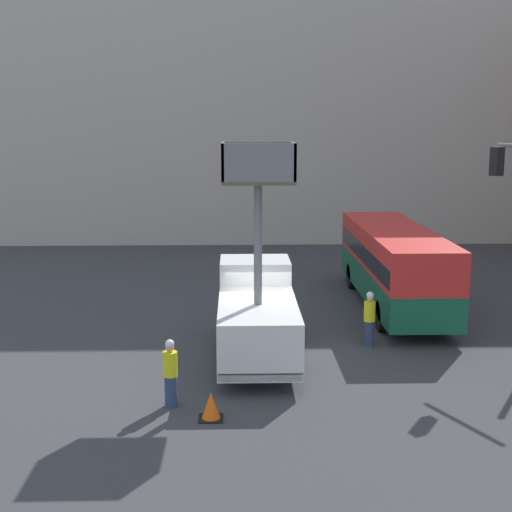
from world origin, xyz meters
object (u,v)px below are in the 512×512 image
at_px(traffic_cone_near_truck, 211,406).
at_px(road_worker_near_truck, 170,373).
at_px(utility_truck, 257,310).
at_px(road_worker_directing, 369,319).
at_px(city_bus, 394,261).

bearing_deg(traffic_cone_near_truck, road_worker_near_truck, 141.79).
distance_m(road_worker_near_truck, traffic_cone_near_truck, 1.48).
bearing_deg(utility_truck, road_worker_directing, 14.73).
height_order(city_bus, traffic_cone_near_truck, city_bus).
xyz_separation_m(utility_truck, traffic_cone_near_truck, (-1.29, -4.83, -1.17)).
height_order(road_worker_directing, traffic_cone_near_truck, road_worker_directing).
relative_size(road_worker_near_truck, road_worker_directing, 0.99).
height_order(road_worker_near_truck, road_worker_directing, road_worker_directing).
relative_size(utility_truck, road_worker_near_truck, 3.72).
xyz_separation_m(utility_truck, city_bus, (5.64, 5.93, 0.38)).
xyz_separation_m(city_bus, road_worker_directing, (-1.88, -4.94, -0.95)).
bearing_deg(traffic_cone_near_truck, city_bus, 57.20).
distance_m(utility_truck, road_worker_directing, 3.93).
bearing_deg(road_worker_near_truck, traffic_cone_near_truck, -140.33).
bearing_deg(road_worker_directing, utility_truck, 111.27).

